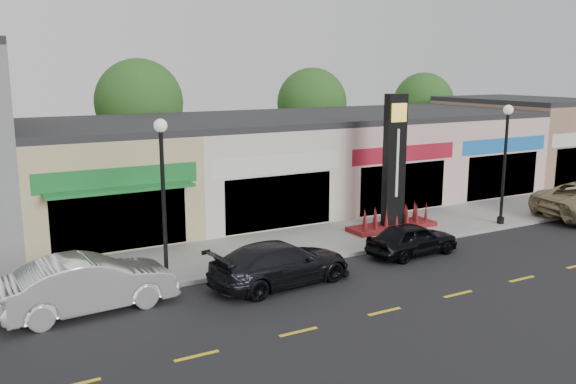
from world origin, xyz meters
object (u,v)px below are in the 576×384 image
(lamp_east_near, at_px, (505,152))
(pylon_sign, at_px, (394,182))
(lamp_west_near, at_px, (163,184))
(car_white_van, at_px, (89,284))
(car_black_sedan, at_px, (412,239))
(car_dark_sedan, at_px, (281,263))

(lamp_east_near, bearing_deg, pylon_sign, 161.25)
(lamp_west_near, xyz_separation_m, pylon_sign, (11.00, 1.70, -1.20))
(lamp_east_near, distance_m, pylon_sign, 5.42)
(car_white_van, bearing_deg, lamp_east_near, -90.98)
(lamp_east_near, height_order, pylon_sign, pylon_sign)
(lamp_east_near, relative_size, car_black_sedan, 1.42)
(pylon_sign, distance_m, car_black_sedan, 3.87)
(lamp_east_near, height_order, car_dark_sedan, lamp_east_near)
(lamp_west_near, distance_m, car_dark_sedan, 4.75)
(car_black_sedan, bearing_deg, pylon_sign, -28.81)
(lamp_west_near, bearing_deg, car_dark_sedan, -28.91)
(lamp_west_near, bearing_deg, car_white_van, -158.27)
(car_white_van, relative_size, car_dark_sedan, 1.02)
(lamp_west_near, relative_size, lamp_east_near, 1.00)
(lamp_west_near, relative_size, car_black_sedan, 1.42)
(pylon_sign, bearing_deg, lamp_east_near, -18.75)
(car_black_sedan, bearing_deg, lamp_west_near, 78.18)
(lamp_west_near, distance_m, pylon_sign, 11.19)
(pylon_sign, height_order, car_black_sedan, pylon_sign)
(lamp_west_near, height_order, lamp_east_near, same)
(lamp_west_near, distance_m, car_white_van, 3.96)
(car_white_van, distance_m, car_dark_sedan, 6.20)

